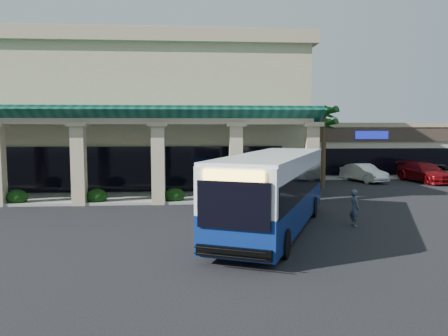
{
  "coord_description": "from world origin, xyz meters",
  "views": [
    {
      "loc": [
        -1.08,
        -20.13,
        4.39
      ],
      "look_at": [
        0.71,
        3.87,
        2.2
      ],
      "focal_mm": 35.0,
      "sensor_mm": 36.0,
      "label": 1
    }
  ],
  "objects": [
    {
      "name": "ground",
      "position": [
        0.0,
        0.0,
        0.0
      ],
      "size": [
        110.0,
        110.0,
        0.0
      ],
      "primitive_type": "plane",
      "color": "black"
    },
    {
      "name": "main_building",
      "position": [
        -8.0,
        16.0,
        5.67
      ],
      "size": [
        30.8,
        14.8,
        11.35
      ],
      "primitive_type": null,
      "color": "#C0B389",
      "rests_on": "ground"
    },
    {
      "name": "arcade",
      "position": [
        -8.0,
        6.8,
        2.85
      ],
      "size": [
        30.0,
        6.2,
        5.7
      ],
      "primitive_type": null,
      "color": "#0A3D30",
      "rests_on": "ground"
    },
    {
      "name": "strip_mall",
      "position": [
        18.0,
        24.0,
        2.45
      ],
      "size": [
        22.5,
        12.5,
        4.9
      ],
      "primitive_type": null,
      "color": "beige",
      "rests_on": "ground"
    },
    {
      "name": "palm_0",
      "position": [
        8.5,
        11.0,
        3.3
      ],
      "size": [
        2.4,
        2.4,
        6.6
      ],
      "primitive_type": null,
      "color": "#134816",
      "rests_on": "ground"
    },
    {
      "name": "palm_1",
      "position": [
        9.5,
        14.0,
        2.9
      ],
      "size": [
        2.4,
        2.4,
        5.8
      ],
      "primitive_type": null,
      "color": "#134816",
      "rests_on": "ground"
    },
    {
      "name": "broadleaf_tree",
      "position": [
        7.5,
        19.0,
        2.41
      ],
      "size": [
        2.6,
        2.6,
        4.81
      ],
      "primitive_type": null,
      "color": "black",
      "rests_on": "ground"
    },
    {
      "name": "transit_bus",
      "position": [
        2.42,
        -1.83,
        1.65
      ],
      "size": [
        7.22,
        11.97,
        3.31
      ],
      "primitive_type": null,
      "rotation": [
        0.0,
        0.0,
        -0.41
      ],
      "color": "navy",
      "rests_on": "ground"
    },
    {
      "name": "pedestrian",
      "position": [
        6.23,
        -1.25,
        0.83
      ],
      "size": [
        0.43,
        0.63,
        1.65
      ],
      "primitive_type": "imported",
      "rotation": [
        0.0,
        0.0,
        1.64
      ],
      "color": "#3E485B",
      "rests_on": "ground"
    },
    {
      "name": "car_white",
      "position": [
        13.08,
        14.68,
        0.74
      ],
      "size": [
        2.84,
        4.73,
        1.47
      ],
      "primitive_type": "imported",
      "rotation": [
        0.0,
        0.0,
        0.31
      ],
      "color": "white",
      "rests_on": "ground"
    },
    {
      "name": "car_red",
      "position": [
        17.95,
        14.05,
        0.81
      ],
      "size": [
        2.91,
        5.79,
        1.61
      ],
      "primitive_type": "imported",
      "rotation": [
        0.0,
        0.0,
        0.12
      ],
      "color": "maroon",
      "rests_on": "ground"
    },
    {
      "name": "car_gray",
      "position": [
        19.33,
        14.53,
        0.7
      ],
      "size": [
        3.46,
        5.46,
        1.4
      ],
      "primitive_type": "imported",
      "rotation": [
        0.0,
        0.0,
        -0.24
      ],
      "color": "#3D4044",
      "rests_on": "ground"
    }
  ]
}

